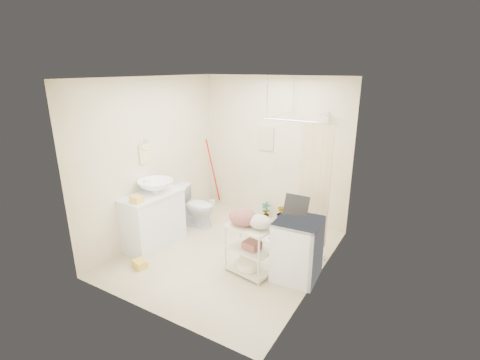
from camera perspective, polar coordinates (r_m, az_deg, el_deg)
The scene contains 23 objects.
floor at distance 5.47m, azimuth -2.07°, elevation -11.87°, with size 3.20×3.20×0.00m, color beige.
ceiling at distance 4.74m, azimuth -2.43°, elevation 16.47°, with size 2.80×3.20×0.04m, color silver.
wall_back at distance 6.31m, azimuth 5.63°, elevation 4.89°, with size 2.80×0.04×2.60m, color beige.
wall_front at distance 3.79m, azimuth -15.42°, elevation -4.83°, with size 2.80×0.04×2.60m, color beige.
wall_left at distance 5.80m, azimuth -13.99°, elevation 3.26°, with size 0.04×3.20×2.60m, color beige.
wall_right at distance 4.40m, azimuth 13.34°, elevation -1.44°, with size 0.04×3.20×2.60m, color beige.
vanity at distance 5.68m, azimuth -14.12°, elevation -6.31°, with size 0.56×1.00×0.88m, color silver.
sink at distance 5.54m, azimuth -13.70°, elevation -0.97°, with size 0.55×0.55×0.19m, color white.
counter_basket at distance 5.21m, azimuth -16.61°, elevation -3.02°, with size 0.17×0.14×0.10m, color gold.
floor_basket at distance 5.28m, azimuth -16.13°, elevation -12.90°, with size 0.28×0.22×0.15m, color gold.
toilet at distance 6.27m, azimuth -7.37°, elevation -4.22°, with size 0.41×0.72×0.73m, color silver.
mop at distance 6.95m, azimuth -4.75°, elevation 1.08°, with size 0.13×0.13×1.41m, color red, non-canonical shape.
potted_plant_a at distance 6.55m, azimuth 4.26°, elevation -5.02°, with size 0.18×0.12×0.33m, color #9C4726.
potted_plant_b at distance 6.44m, azimuth 6.81°, elevation -5.49°, with size 0.19×0.15×0.34m, color brown.
hanging_towel at distance 6.32m, azimuth 4.36°, elevation 6.79°, with size 0.28×0.03×0.42m, color beige.
towel_ring at distance 5.61m, azimuth -15.38°, elevation 4.44°, with size 0.04×0.22×0.34m, color beige, non-canonical shape.
tp_holder at distance 5.98m, azimuth -12.96°, elevation -2.05°, with size 0.08×0.12×0.14m, color white, non-canonical shape.
shower at distance 5.58m, azimuth 11.07°, elevation 0.20°, with size 1.10×1.10×2.10m, color white, non-canonical shape.
shampoo_bottle_a at distance 5.96m, azimuth 11.01°, elevation 5.12°, with size 0.08×0.08×0.22m, color silver.
shampoo_bottle_b at distance 5.95m, azimuth 11.30°, elevation 4.85°, with size 0.08×0.08×0.17m, color #38599F.
washing_machine at distance 4.79m, azimuth 9.38°, elevation -11.08°, with size 0.57×0.59×0.84m, color white.
laundry_rack at distance 4.80m, azimuth 1.46°, elevation -10.64°, with size 0.62×0.36×0.85m, color beige, non-canonical shape.
ironing_board at distance 4.78m, azimuth 8.34°, elevation -8.94°, with size 0.33×0.10×1.15m, color black, non-canonical shape.
Camera 1 is at (2.57, -3.99, 2.73)m, focal length 26.00 mm.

